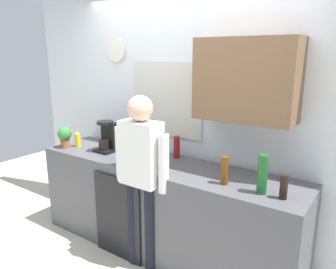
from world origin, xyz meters
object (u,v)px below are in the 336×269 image
bottle_dark_sauce (284,187)px  bottle_green_wine (262,174)px  bottle_clear_soda (142,152)px  person_at_sink (141,170)px  bottle_red_vinegar (177,147)px  bottle_amber_beer (225,170)px  potted_plant (65,136)px  coffee_maker (108,138)px  dish_soap (78,140)px  cup_white_mug (147,158)px  mixing_bowl (132,155)px

bottle_dark_sauce → bottle_green_wine: bottle_green_wine is taller
bottle_clear_soda → person_at_sink: bearing=-53.6°
bottle_red_vinegar → bottle_amber_beer: bearing=-26.9°
potted_plant → coffee_maker: bearing=19.7°
bottle_dark_sauce → bottle_green_wine: (-0.16, 0.00, 0.06)m
bottle_red_vinegar → person_at_sink: 0.53m
bottle_dark_sauce → potted_plant: potted_plant is taller
bottle_green_wine → dish_soap: bottle_green_wine is taller
bottle_green_wine → bottle_amber_beer: size_ratio=1.30×
bottle_dark_sauce → cup_white_mug: bottle_dark_sauce is taller
bottle_clear_soda → cup_white_mug: bottle_clear_soda is taller
coffee_maker → cup_white_mug: bearing=-5.5°
bottle_green_wine → cup_white_mug: 1.14m
mixing_bowl → bottle_clear_soda: bearing=-26.2°
person_at_sink → cup_white_mug: bearing=112.6°
coffee_maker → bottle_red_vinegar: (0.73, 0.23, -0.04)m
bottle_red_vinegar → mixing_bowl: (-0.34, -0.28, -0.07)m
bottle_dark_sauce → mixing_bowl: (-1.49, 0.07, -0.05)m
bottle_clear_soda → person_at_sink: 0.20m
bottle_red_vinegar → cup_white_mug: size_ratio=2.32×
coffee_maker → bottle_amber_beer: bearing=-4.9°
dish_soap → person_at_sink: person_at_sink is taller
dish_soap → mixing_bowl: bearing=0.9°
bottle_green_wine → cup_white_mug: bottle_green_wine is taller
bottle_dark_sauce → cup_white_mug: 1.30m
mixing_bowl → potted_plant: size_ratio=0.96×
dish_soap → potted_plant: bearing=-130.9°
bottle_green_wine → bottle_dark_sauce: bearing=-0.8°
bottle_green_wine → dish_soap: 2.11m
bottle_dark_sauce → bottle_amber_beer: bearing=179.1°
bottle_green_wine → mixing_bowl: 1.34m
mixing_bowl → potted_plant: potted_plant is taller
bottle_red_vinegar → person_at_sink: person_at_sink is taller
cup_white_mug → person_at_sink: size_ratio=0.06×
bottle_clear_soda → potted_plant: bearing=-179.8°
coffee_maker → person_at_sink: bearing=-23.1°
cup_white_mug → potted_plant: bearing=-173.7°
bottle_dark_sauce → bottle_red_vinegar: bottle_red_vinegar is taller
bottle_green_wine → dish_soap: (-2.11, 0.05, -0.07)m
bottle_clear_soda → mixing_bowl: bearing=153.8°
bottle_clear_soda → bottle_amber_beer: (0.80, 0.05, -0.03)m
cup_white_mug → mixing_bowl: bearing=-179.4°
bottle_red_vinegar → cup_white_mug: (-0.15, -0.28, -0.06)m
mixing_bowl → potted_plant: (-0.87, -0.12, 0.09)m
bottle_red_vinegar → cup_white_mug: bottle_red_vinegar is taller
coffee_maker → cup_white_mug: coffee_maker is taller
mixing_bowl → bottle_dark_sauce: bearing=-2.7°
coffee_maker → cup_white_mug: 0.59m
dish_soap → bottle_clear_soda: bearing=-5.6°
bottle_dark_sauce → person_at_sink: person_at_sink is taller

